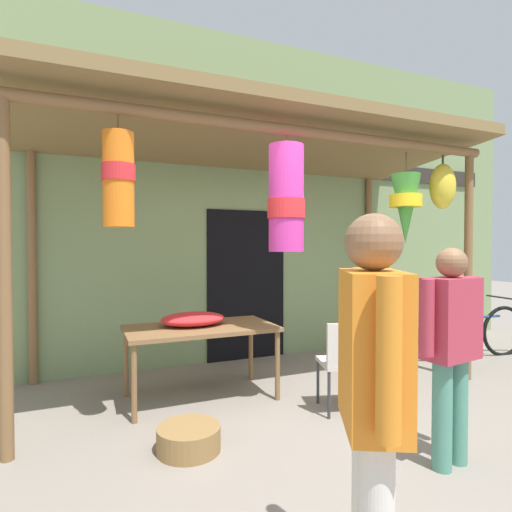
{
  "coord_description": "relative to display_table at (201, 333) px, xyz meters",
  "views": [
    {
      "loc": [
        -1.83,
        -2.99,
        1.52
      ],
      "look_at": [
        -0.06,
        1.14,
        1.41
      ],
      "focal_mm": 28.9,
      "sensor_mm": 36.0,
      "label": 1
    }
  ],
  "objects": [
    {
      "name": "ground_plane",
      "position": [
        0.73,
        -0.98,
        -0.65
      ],
      "size": [
        30.0,
        30.0,
        0.0
      ],
      "primitive_type": "plane",
      "color": "gray"
    },
    {
      "name": "customer_foreground",
      "position": [
        -0.05,
        -2.69,
        0.32
      ],
      "size": [
        0.38,
        0.54,
        1.64
      ],
      "color": "silver",
      "rests_on": "ground_plane"
    },
    {
      "name": "display_table",
      "position": [
        0.0,
        0.0,
        0.0
      ],
      "size": [
        1.47,
        0.79,
        0.72
      ],
      "color": "brown",
      "rests_on": "ground_plane"
    },
    {
      "name": "flower_heap_on_table",
      "position": [
        -0.05,
        0.06,
        0.13
      ],
      "size": [
        0.65,
        0.45,
        0.13
      ],
      "color": "red",
      "rests_on": "display_table"
    },
    {
      "name": "folding_chair",
      "position": [
        1.1,
        -0.88,
        -0.15
      ],
      "size": [
        0.5,
        0.5,
        0.84
      ],
      "color": "beige",
      "rests_on": "ground_plane"
    },
    {
      "name": "parked_bicycle",
      "position": [
        3.82,
        0.0,
        -0.31
      ],
      "size": [
        1.74,
        0.44,
        0.92
      ],
      "color": "black",
      "rests_on": "ground_plane"
    },
    {
      "name": "shop_facade",
      "position": [
        0.73,
        1.3,
        1.5
      ],
      "size": [
        10.01,
        0.29,
        4.31
      ],
      "color": "#7A9360",
      "rests_on": "ground_plane"
    },
    {
      "name": "vendor_in_orange",
      "position": [
        1.24,
        -1.92,
        0.23
      ],
      "size": [
        0.59,
        0.28,
        1.51
      ],
      "color": "#4C8E7A",
      "rests_on": "ground_plane"
    },
    {
      "name": "market_stall_canopy",
      "position": [
        0.75,
        0.12,
        1.86
      ],
      "size": [
        5.04,
        2.26,
        2.86
      ],
      "color": "brown",
      "rests_on": "ground_plane"
    },
    {
      "name": "wicker_basket_by_table",
      "position": [
        -0.37,
        -1.0,
        -0.56
      ],
      "size": [
        0.47,
        0.47,
        0.18
      ],
      "primitive_type": "cylinder",
      "color": "olive",
      "rests_on": "ground_plane"
    }
  ]
}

